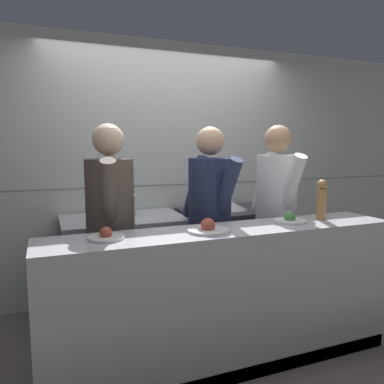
% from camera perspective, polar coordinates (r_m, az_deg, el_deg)
% --- Properties ---
extents(ground_plane, '(14.00, 14.00, 0.00)m').
position_cam_1_polar(ground_plane, '(3.14, 4.66, -22.65)').
color(ground_plane, '#6B6056').
extents(wall_back_tiled, '(8.00, 0.06, 2.60)m').
position_cam_1_polar(wall_back_tiled, '(3.93, -3.54, 3.38)').
color(wall_back_tiled, silver).
rests_on(wall_back_tiled, ground_plane).
extents(oven_range, '(1.09, 0.71, 0.91)m').
position_cam_1_polar(oven_range, '(3.56, -10.27, -10.98)').
color(oven_range, '#232326').
rests_on(oven_range, ground_plane).
extents(prep_counter, '(0.95, 0.65, 0.91)m').
position_cam_1_polar(prep_counter, '(3.91, 5.63, -9.32)').
color(prep_counter, '#38383D').
rests_on(prep_counter, ground_plane).
extents(pass_counter, '(2.52, 0.45, 0.99)m').
position_cam_1_polar(pass_counter, '(2.73, 5.47, -15.88)').
color(pass_counter, '#B7BABF').
rests_on(pass_counter, ground_plane).
extents(stock_pot, '(0.28, 0.28, 0.19)m').
position_cam_1_polar(stock_pot, '(3.49, -10.63, -1.96)').
color(stock_pot, beige).
rests_on(stock_pot, oven_range).
extents(mixing_bowl_steel, '(0.29, 0.29, 0.08)m').
position_cam_1_polar(mixing_bowl_steel, '(3.82, 6.18, -2.09)').
color(mixing_bowl_steel, '#B7BABF').
rests_on(mixing_bowl_steel, prep_counter).
extents(plated_dish_main, '(0.22, 0.22, 0.08)m').
position_cam_1_polar(plated_dish_main, '(2.35, -12.98, -6.56)').
color(plated_dish_main, white).
rests_on(plated_dish_main, pass_counter).
extents(plated_dish_appetiser, '(0.28, 0.28, 0.10)m').
position_cam_1_polar(plated_dish_appetiser, '(2.48, 2.44, -5.57)').
color(plated_dish_appetiser, white).
rests_on(plated_dish_appetiser, pass_counter).
extents(plated_dish_dessert, '(0.24, 0.24, 0.08)m').
position_cam_1_polar(plated_dish_dessert, '(2.87, 14.68, -4.09)').
color(plated_dish_dessert, white).
rests_on(plated_dish_dessert, pass_counter).
extents(pepper_mill, '(0.08, 0.08, 0.31)m').
position_cam_1_polar(pepper_mill, '(3.02, 19.17, -0.97)').
color(pepper_mill, '#AD7A47').
rests_on(pepper_mill, pass_counter).
extents(chef_head_cook, '(0.40, 0.75, 1.71)m').
position_cam_1_polar(chef_head_cook, '(2.81, -12.29, -5.47)').
color(chef_head_cook, black).
rests_on(chef_head_cook, ground_plane).
extents(chef_sous, '(0.41, 0.74, 1.70)m').
position_cam_1_polar(chef_sous, '(3.04, 2.71, -4.43)').
color(chef_sous, black).
rests_on(chef_sous, ground_plane).
extents(chef_line, '(0.36, 0.75, 1.73)m').
position_cam_1_polar(chef_line, '(3.33, 12.68, -3.34)').
color(chef_line, black).
rests_on(chef_line, ground_plane).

